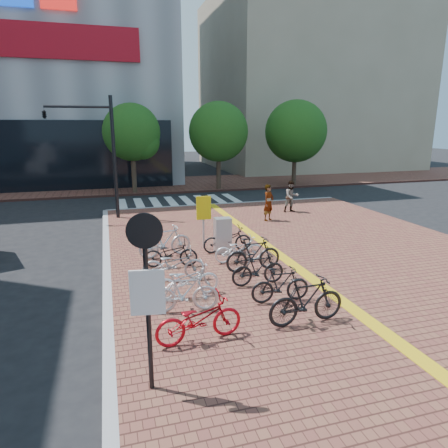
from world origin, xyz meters
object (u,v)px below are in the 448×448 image
object	(u,v)px
bike_8	(258,269)
bike_10	(239,249)
bike_6	(307,301)
traffic_light_pole	(83,135)
bike_2	(187,280)
bike_5	(165,241)
bike_1	(184,292)
bike_4	(171,253)
bike_11	(227,239)
pedestrian_b	(291,196)
bike_7	(280,285)
notice_sign	(147,282)
bike_0	(199,319)
pedestrian_a	(269,203)
yellow_sign	(204,213)
bike_9	(253,254)
bike_3	(174,264)
utility_box	(223,235)

from	to	relation	value
bike_8	bike_10	bearing A→B (deg)	-4.75
bike_6	traffic_light_pole	xyz separation A→B (m)	(-5.23, 12.65, 3.49)
bike_2	bike_5	world-z (taller)	bike_5
bike_1	bike_4	size ratio (longest dim) A/B	0.97
bike_2	bike_11	bearing A→B (deg)	-38.08
bike_8	pedestrian_b	world-z (taller)	pedestrian_b
bike_7	notice_sign	bearing A→B (deg)	129.61
bike_0	bike_5	world-z (taller)	bike_5
bike_0	traffic_light_pole	world-z (taller)	traffic_light_pole
bike_0	bike_4	size ratio (longest dim) A/B	1.11
bike_5	pedestrian_b	size ratio (longest dim) A/B	1.14
notice_sign	bike_8	bearing A→B (deg)	48.05
bike_11	pedestrian_a	world-z (taller)	pedestrian_a
bike_2	bike_0	bearing A→B (deg)	169.72
bike_4	pedestrian_a	world-z (taller)	pedestrian_a
bike_6	yellow_sign	bearing A→B (deg)	6.11
bike_9	yellow_sign	distance (m)	2.98
bike_8	notice_sign	size ratio (longest dim) A/B	0.51
bike_2	pedestrian_a	bearing A→B (deg)	-41.66
bike_3	notice_sign	bearing A→B (deg)	175.54
bike_8	bike_10	world-z (taller)	bike_8
yellow_sign	bike_6	bearing A→B (deg)	-81.58
bike_1	bike_3	size ratio (longest dim) A/B	0.90
bike_0	traffic_light_pole	size ratio (longest dim) A/B	0.33
bike_0	pedestrian_b	xyz separation A→B (m)	(7.67, 11.43, 0.33)
notice_sign	traffic_light_pole	bearing A→B (deg)	95.97
utility_box	notice_sign	bearing A→B (deg)	-115.37
yellow_sign	pedestrian_a	bearing A→B (deg)	41.17
pedestrian_b	bike_11	bearing A→B (deg)	-134.28
bike_9	pedestrian_b	world-z (taller)	pedestrian_b
bike_0	bike_3	xyz separation A→B (m)	(0.06, 3.62, -0.01)
bike_4	bike_10	bearing A→B (deg)	-84.16
bike_9	notice_sign	bearing A→B (deg)	140.37
bike_0	bike_4	world-z (taller)	bike_0
bike_11	pedestrian_b	distance (m)	7.74
pedestrian_a	bike_2	bearing A→B (deg)	-157.85
bike_5	bike_11	bearing A→B (deg)	-102.64
bike_5	bike_10	bearing A→B (deg)	-128.46
bike_10	bike_4	bearing A→B (deg)	84.23
pedestrian_a	yellow_sign	xyz separation A→B (m)	(-4.10, -3.58, 0.52)
bike_3	pedestrian_a	distance (m)	8.52
pedestrian_a	bike_6	bearing A→B (deg)	-139.49
bike_8	traffic_light_pole	distance (m)	11.85
bike_0	bike_7	xyz separation A→B (m)	(2.49, 1.31, -0.03)
bike_0	yellow_sign	world-z (taller)	yellow_sign
yellow_sign	bike_4	bearing A→B (deg)	-133.78
bike_8	bike_11	distance (m)	3.22
yellow_sign	bike_7	bearing A→B (deg)	-80.53
bike_5	bike_11	xyz separation A→B (m)	(2.27, -0.08, -0.10)
bike_2	pedestrian_a	distance (m)	9.45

